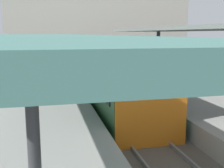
% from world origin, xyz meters
% --- Properties ---
extents(ground_plane, '(80.00, 80.00, 0.00)m').
position_xyz_m(ground_plane, '(0.00, 0.00, 0.00)').
color(ground_plane, '#383835').
extents(platform_left, '(4.40, 28.00, 1.00)m').
position_xyz_m(platform_left, '(-3.80, 0.00, 0.50)').
color(platform_left, '#9E9E99').
rests_on(platform_left, ground_plane).
extents(track_ballast, '(3.20, 28.00, 0.20)m').
position_xyz_m(track_ballast, '(0.00, 0.00, 0.10)').
color(track_ballast, '#59544C').
rests_on(track_ballast, ground_plane).
extents(rail_near_side, '(0.08, 28.00, 0.14)m').
position_xyz_m(rail_near_side, '(-0.72, 0.00, 0.27)').
color(rail_near_side, slate).
rests_on(rail_near_side, track_ballast).
extents(rail_far_side, '(0.08, 28.00, 0.14)m').
position_xyz_m(rail_far_side, '(0.72, 0.00, 0.27)').
color(rail_far_side, slate).
rests_on(rail_far_side, track_ballast).
extents(commuter_train, '(2.78, 13.74, 3.10)m').
position_xyz_m(commuter_train, '(0.00, 5.79, 1.73)').
color(commuter_train, '#2D5633').
rests_on(commuter_train, track_ballast).
extents(canopy_left, '(4.18, 21.00, 3.16)m').
position_xyz_m(canopy_left, '(-3.80, 1.40, 4.04)').
color(canopy_left, '#333335').
rests_on(canopy_left, platform_left).
extents(canopy_right, '(4.18, 21.00, 3.51)m').
position_xyz_m(canopy_right, '(3.80, 1.40, 4.38)').
color(canopy_right, '#333335').
rests_on(canopy_right, platform_right).
extents(platform_sign, '(0.90, 0.08, 2.21)m').
position_xyz_m(platform_sign, '(4.96, 3.17, 2.62)').
color(platform_sign, '#262628').
rests_on(platform_sign, platform_right).
extents(station_building_backdrop, '(18.00, 6.00, 11.00)m').
position_xyz_m(station_building_backdrop, '(1.86, 20.00, 5.50)').
color(station_building_backdrop, beige).
rests_on(station_building_backdrop, ground_plane).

